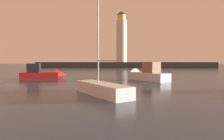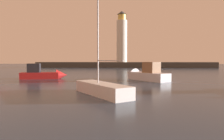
{
  "view_description": "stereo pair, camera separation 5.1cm",
  "coord_description": "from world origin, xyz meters",
  "px_view_note": "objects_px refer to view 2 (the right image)",
  "views": [
    {
      "loc": [
        -0.61,
        -2.39,
        2.89
      ],
      "look_at": [
        -1.91,
        22.2,
        1.68
      ],
      "focal_mm": 33.23,
      "sensor_mm": 36.0,
      "label": 1
    },
    {
      "loc": [
        -0.56,
        -2.39,
        2.89
      ],
      "look_at": [
        -1.91,
        22.2,
        1.68
      ],
      "focal_mm": 33.23,
      "sensor_mm": 36.0,
      "label": 2
    }
  ],
  "objects_px": {
    "motorboat_3": "(45,74)",
    "sailboat_moored": "(102,88)",
    "lighthouse": "(122,38)",
    "motorboat_0": "(144,74)"
  },
  "relations": [
    {
      "from": "lighthouse",
      "to": "motorboat_3",
      "type": "height_order",
      "value": "lighthouse"
    },
    {
      "from": "lighthouse",
      "to": "motorboat_3",
      "type": "xyz_separation_m",
      "value": [
        -11.44,
        -46.4,
        -10.25
      ]
    },
    {
      "from": "lighthouse",
      "to": "motorboat_0",
      "type": "height_order",
      "value": "lighthouse"
    },
    {
      "from": "motorboat_3",
      "to": "lighthouse",
      "type": "bearing_deg",
      "value": 76.15
    },
    {
      "from": "motorboat_3",
      "to": "sailboat_moored",
      "type": "height_order",
      "value": "sailboat_moored"
    },
    {
      "from": "motorboat_0",
      "to": "sailboat_moored",
      "type": "height_order",
      "value": "sailboat_moored"
    },
    {
      "from": "motorboat_3",
      "to": "sailboat_moored",
      "type": "distance_m",
      "value": 17.51
    },
    {
      "from": "motorboat_0",
      "to": "sailboat_moored",
      "type": "relative_size",
      "value": 0.66
    },
    {
      "from": "sailboat_moored",
      "to": "lighthouse",
      "type": "bearing_deg",
      "value": 88.89
    },
    {
      "from": "motorboat_0",
      "to": "motorboat_3",
      "type": "relative_size",
      "value": 1.05
    }
  ]
}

